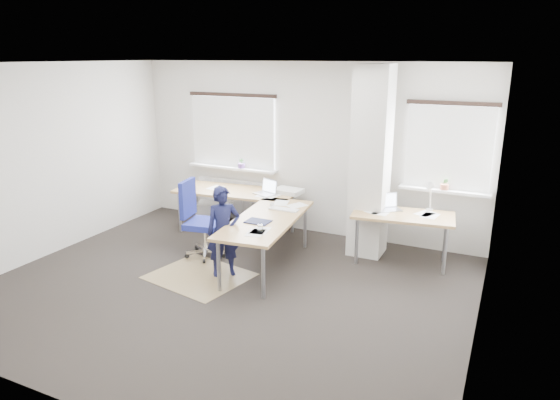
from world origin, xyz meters
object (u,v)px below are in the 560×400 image
at_px(desk_side, 403,217).
at_px(task_chair, 202,235).
at_px(person, 224,232).
at_px(desk_main, 253,205).

xyz_separation_m(desk_side, task_chair, (-2.72, -1.04, -0.36)).
bearing_deg(person, task_chair, 104.85).
relative_size(desk_side, person, 1.19).
xyz_separation_m(task_chair, person, (0.64, -0.44, 0.30)).
distance_m(desk_side, task_chair, 2.93).
distance_m(task_chair, person, 0.83).
height_order(desk_side, task_chair, desk_side).
distance_m(desk_main, desk_side, 2.24).
relative_size(desk_main, person, 2.15).
distance_m(desk_main, task_chair, 0.88).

